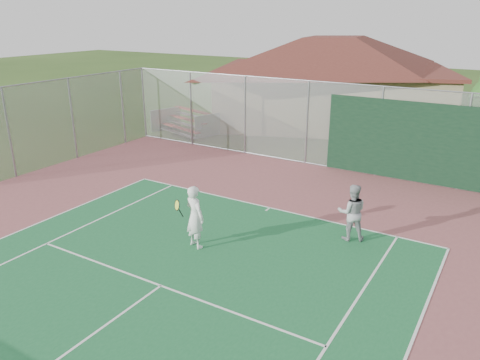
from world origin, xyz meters
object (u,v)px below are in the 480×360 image
bleachers (187,122)px  player_grey_back (352,213)px  player_white_front (195,217)px  clubhouse (332,72)px

bleachers → player_grey_back: player_grey_back is taller
bleachers → player_white_front: player_white_front is taller
bleachers → player_white_front: (8.18, -10.32, 0.27)m
bleachers → player_white_front: bearing=-34.3°
clubhouse → player_grey_back: (6.05, -14.10, -2.11)m
clubhouse → player_white_front: clubhouse is taller
bleachers → player_grey_back: bearing=-16.2°
bleachers → player_white_front: 13.17m
clubhouse → player_white_front: 17.05m
player_grey_back → bleachers: bearing=-59.8°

